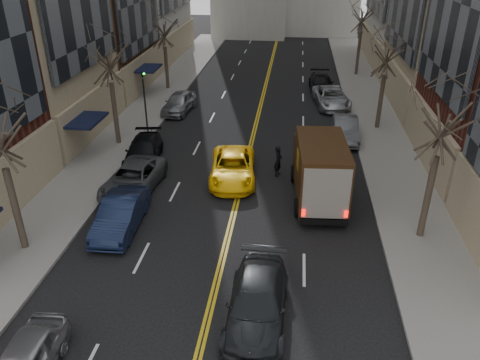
# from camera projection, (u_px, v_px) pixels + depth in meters

# --- Properties ---
(sidewalk_left) EXTENTS (4.00, 66.00, 0.15)m
(sidewalk_left) POSITION_uv_depth(u_px,v_px,m) (147.00, 110.00, 37.55)
(sidewalk_left) COLOR slate
(sidewalk_left) RESTS_ON ground
(sidewalk_right) EXTENTS (4.00, 66.00, 0.15)m
(sidewalk_right) POSITION_uv_depth(u_px,v_px,m) (376.00, 119.00, 35.67)
(sidewalk_right) COLOR slate
(sidewalk_right) RESTS_ON ground
(tree_lf_mid) EXTENTS (3.20, 3.20, 8.91)m
(tree_lf_mid) POSITION_uv_depth(u_px,v_px,m) (106.00, 44.00, 28.36)
(tree_lf_mid) COLOR #382D23
(tree_lf_mid) RESTS_ON sidewalk_left
(tree_lf_far) EXTENTS (3.20, 3.20, 8.12)m
(tree_lf_far) POSITION_uv_depth(u_px,v_px,m) (163.00, 21.00, 40.09)
(tree_lf_far) COLOR #382D23
(tree_lf_far) RESTS_ON sidewalk_left
(tree_rt_near) EXTENTS (3.20, 3.20, 8.71)m
(tree_rt_near) POSITION_uv_depth(u_px,v_px,m) (448.00, 103.00, 18.65)
(tree_rt_near) COLOR #382D23
(tree_rt_near) RESTS_ON sidewalk_right
(tree_rt_mid) EXTENTS (3.20, 3.20, 8.32)m
(tree_rt_mid) POSITION_uv_depth(u_px,v_px,m) (389.00, 42.00, 31.13)
(tree_rt_mid) COLOR #382D23
(tree_rt_mid) RESTS_ON sidewalk_right
(tree_rt_far) EXTENTS (3.20, 3.20, 9.11)m
(tree_rt_far) POSITION_uv_depth(u_px,v_px,m) (364.00, 5.00, 44.10)
(tree_rt_far) COLOR #382D23
(tree_rt_far) RESTS_ON sidewalk_right
(traffic_signal) EXTENTS (0.29, 0.26, 4.70)m
(traffic_signal) POSITION_uv_depth(u_px,v_px,m) (144.00, 96.00, 31.71)
(traffic_signal) COLOR black
(traffic_signal) RESTS_ON sidewalk_left
(ups_truck) EXTENTS (2.89, 6.41, 3.43)m
(ups_truck) POSITION_uv_depth(u_px,v_px,m) (319.00, 170.00, 23.97)
(ups_truck) COLOR black
(ups_truck) RESTS_ON ground
(observer_sedan) EXTENTS (2.20, 5.22, 1.50)m
(observer_sedan) POSITION_uv_depth(u_px,v_px,m) (257.00, 303.00, 16.63)
(observer_sedan) COLOR black
(observer_sedan) RESTS_ON ground
(taxi) EXTENTS (3.00, 5.59, 1.49)m
(taxi) POSITION_uv_depth(u_px,v_px,m) (233.00, 167.00, 26.52)
(taxi) COLOR yellow
(taxi) RESTS_ON ground
(pedestrian) EXTENTS (0.60, 0.75, 1.81)m
(pedestrian) POSITION_uv_depth(u_px,v_px,m) (278.00, 161.00, 26.91)
(pedestrian) COLOR black
(pedestrian) RESTS_ON ground
(parked_lf_b) EXTENTS (1.78, 4.76, 1.55)m
(parked_lf_b) POSITION_uv_depth(u_px,v_px,m) (121.00, 214.00, 21.96)
(parked_lf_b) COLOR #101932
(parked_lf_b) RESTS_ON ground
(parked_lf_c) EXTENTS (2.77, 5.40, 1.46)m
(parked_lf_c) POSITION_uv_depth(u_px,v_px,m) (133.00, 179.00, 25.32)
(parked_lf_c) COLOR #474A4E
(parked_lf_c) RESTS_ON ground
(parked_lf_d) EXTENTS (2.64, 5.13, 1.42)m
(parked_lf_d) POSITION_uv_depth(u_px,v_px,m) (143.00, 151.00, 28.65)
(parked_lf_d) COLOR black
(parked_lf_d) RESTS_ON ground
(parked_lf_e) EXTENTS (2.29, 4.74, 1.56)m
(parked_lf_e) POSITION_uv_depth(u_px,v_px,m) (179.00, 103.00, 36.93)
(parked_lf_e) COLOR #95979C
(parked_lf_e) RESTS_ON ground
(parked_rt_a) EXTENTS (1.63, 4.62, 1.52)m
(parked_rt_a) POSITION_uv_depth(u_px,v_px,m) (345.00, 129.00, 31.83)
(parked_rt_a) COLOR #4D5055
(parked_rt_a) RESTS_ON ground
(parked_rt_b) EXTENTS (3.26, 5.77, 1.52)m
(parked_rt_b) POSITION_uv_depth(u_px,v_px,m) (331.00, 97.00, 38.22)
(parked_rt_b) COLOR #B1B4B9
(parked_rt_b) RESTS_ON ground
(parked_rt_c) EXTENTS (2.31, 5.19, 1.48)m
(parked_rt_c) POSITION_uv_depth(u_px,v_px,m) (321.00, 83.00, 41.96)
(parked_rt_c) COLOR black
(parked_rt_c) RESTS_ON ground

